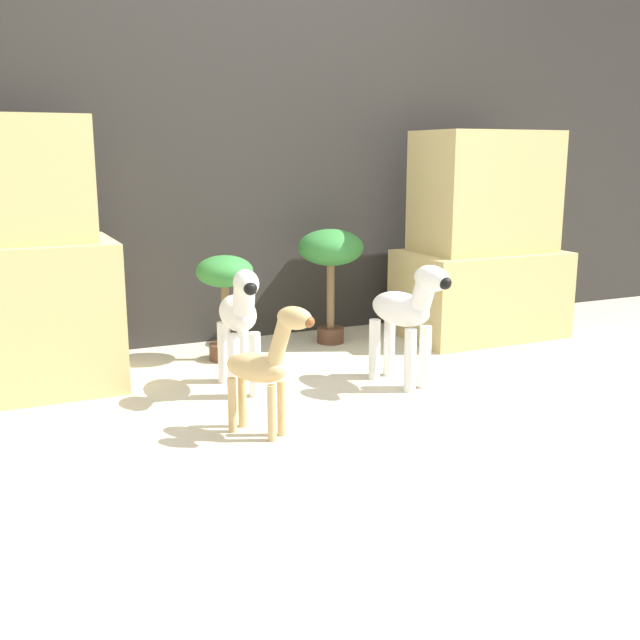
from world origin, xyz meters
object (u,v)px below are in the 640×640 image
at_px(potted_palm_front, 225,286).
at_px(potted_palm_back, 331,255).
at_px(zebra_right, 407,313).
at_px(giraffe_figurine, 265,363).
at_px(zebra_left, 240,317).

relative_size(potted_palm_front, potted_palm_back, 0.85).
xyz_separation_m(zebra_right, giraffe_figurine, (-0.79, -0.32, -0.06)).
xyz_separation_m(zebra_right, potted_palm_front, (-0.61, 0.76, 0.05)).
distance_m(zebra_left, potted_palm_front, 0.55).
distance_m(zebra_left, potted_palm_back, 0.99).
xyz_separation_m(potted_palm_front, potted_palm_back, (0.63, 0.10, 0.11)).
distance_m(zebra_right, giraffe_figurine, 0.86).
bearing_deg(potted_palm_front, zebra_right, -51.34).
xyz_separation_m(zebra_left, potted_palm_front, (0.10, 0.54, 0.05)).
bearing_deg(zebra_right, giraffe_figurine, -157.96).
xyz_separation_m(zebra_right, potted_palm_back, (0.03, 0.86, 0.16)).
xyz_separation_m(giraffe_figurine, potted_palm_back, (0.82, 1.18, 0.21)).
bearing_deg(zebra_left, giraffe_figurine, -98.61).
relative_size(zebra_right, potted_palm_back, 0.90).
relative_size(zebra_left, giraffe_figurine, 1.12).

